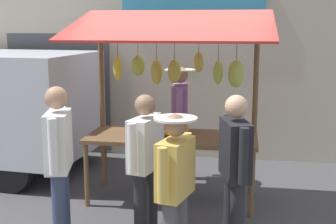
{
  "coord_description": "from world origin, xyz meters",
  "views": [
    {
      "loc": [
        -0.92,
        5.74,
        2.3
      ],
      "look_at": [
        0.0,
        0.3,
        1.25
      ],
      "focal_mm": 49.15,
      "sensor_mm": 36.0,
      "label": 1
    }
  ],
  "objects_px": {
    "shopper_in_grey_tee": "(235,165)",
    "shopper_in_striped_shirt": "(146,158)",
    "vendor_with_sunhat": "(180,114)",
    "shopper_with_ponytail": "(59,155)",
    "market_stall": "(173,83)",
    "shopper_with_shopping_bag": "(175,182)"
  },
  "relations": [
    {
      "from": "shopper_in_grey_tee",
      "to": "shopper_in_striped_shirt",
      "type": "relative_size",
      "value": 1.03
    },
    {
      "from": "vendor_with_sunhat",
      "to": "shopper_with_ponytail",
      "type": "relative_size",
      "value": 1.01
    },
    {
      "from": "market_stall",
      "to": "shopper_in_striped_shirt",
      "type": "bearing_deg",
      "value": 85.1
    },
    {
      "from": "shopper_with_ponytail",
      "to": "shopper_with_shopping_bag",
      "type": "bearing_deg",
      "value": -118.28
    },
    {
      "from": "market_stall",
      "to": "vendor_with_sunhat",
      "type": "bearing_deg",
      "value": -89.63
    },
    {
      "from": "market_stall",
      "to": "vendor_with_sunhat",
      "type": "xyz_separation_m",
      "value": [
        0.0,
        -0.69,
        -0.54
      ]
    },
    {
      "from": "shopper_in_grey_tee",
      "to": "shopper_with_ponytail",
      "type": "distance_m",
      "value": 1.78
    },
    {
      "from": "market_stall",
      "to": "shopper_with_ponytail",
      "type": "bearing_deg",
      "value": 58.41
    },
    {
      "from": "shopper_in_striped_shirt",
      "to": "shopper_with_shopping_bag",
      "type": "bearing_deg",
      "value": -132.54
    },
    {
      "from": "shopper_in_striped_shirt",
      "to": "shopper_with_shopping_bag",
      "type": "distance_m",
      "value": 0.75
    },
    {
      "from": "shopper_with_shopping_bag",
      "to": "market_stall",
      "type": "bearing_deg",
      "value": 23.74
    },
    {
      "from": "market_stall",
      "to": "shopper_in_grey_tee",
      "type": "distance_m",
      "value": 1.76
    },
    {
      "from": "shopper_in_striped_shirt",
      "to": "shopper_in_grey_tee",
      "type": "bearing_deg",
      "value": -88.06
    },
    {
      "from": "market_stall",
      "to": "shopper_in_striped_shirt",
      "type": "height_order",
      "value": "market_stall"
    },
    {
      "from": "shopper_with_shopping_bag",
      "to": "shopper_with_ponytail",
      "type": "bearing_deg",
      "value": 89.86
    },
    {
      "from": "market_stall",
      "to": "shopper_with_ponytail",
      "type": "xyz_separation_m",
      "value": [
        0.94,
        1.53,
        -0.57
      ]
    },
    {
      "from": "shopper_with_ponytail",
      "to": "shopper_in_grey_tee",
      "type": "bearing_deg",
      "value": -100.5
    },
    {
      "from": "vendor_with_sunhat",
      "to": "shopper_in_striped_shirt",
      "type": "xyz_separation_m",
      "value": [
        0.1,
        1.91,
        -0.1
      ]
    },
    {
      "from": "market_stall",
      "to": "shopper_with_shopping_bag",
      "type": "relative_size",
      "value": 1.64
    },
    {
      "from": "shopper_in_striped_shirt",
      "to": "shopper_with_ponytail",
      "type": "relative_size",
      "value": 0.94
    },
    {
      "from": "shopper_with_ponytail",
      "to": "shopper_in_striped_shirt",
      "type": "bearing_deg",
      "value": -83.79
    },
    {
      "from": "vendor_with_sunhat",
      "to": "shopper_in_striped_shirt",
      "type": "height_order",
      "value": "vendor_with_sunhat"
    }
  ]
}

